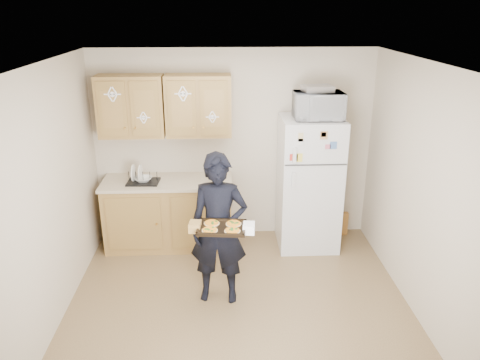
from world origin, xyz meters
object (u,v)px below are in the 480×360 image
baking_tray (222,228)px  dish_rack (143,177)px  refrigerator (309,183)px  person (219,230)px  microwave (318,106)px

baking_tray → dish_rack: dish_rack is taller
refrigerator → dish_rack: (-2.09, -0.01, 0.13)m
refrigerator → person: 1.65m
person → dish_rack: person is taller
person → baking_tray: size_ratio=3.56×
refrigerator → baking_tray: size_ratio=3.71×
dish_rack → refrigerator: bearing=0.2°
person → microwave: bearing=49.5°
refrigerator → microwave: (0.05, -0.05, 1.01)m
person → dish_rack: size_ratio=4.19×
baking_tray → microwave: microwave is taller
refrigerator → dish_rack: refrigerator is taller
refrigerator → dish_rack: 2.09m
baking_tray → dish_rack: size_ratio=1.18×
baking_tray → person: bearing=102.1°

